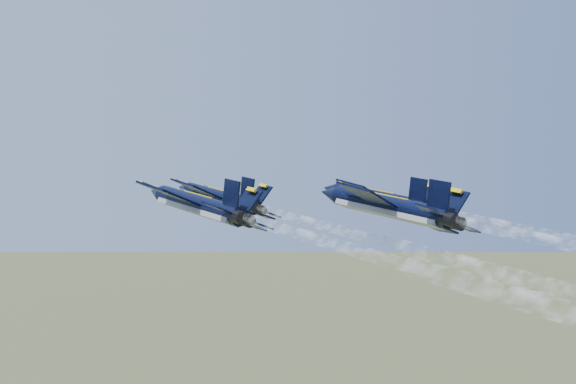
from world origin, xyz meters
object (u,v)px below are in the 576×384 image
object	(u,v)px
jet_left	(197,205)
jet_lead	(218,198)
jet_right	(377,199)
jet_slot	(387,207)

from	to	relation	value
jet_left	jet_lead	bearing A→B (deg)	50.29
jet_right	jet_slot	bearing A→B (deg)	-131.39
jet_slot	jet_left	bearing A→B (deg)	131.05
jet_lead	jet_left	world-z (taller)	same
jet_left	jet_slot	bearing A→B (deg)	-48.95
jet_left	jet_right	xyz separation A→B (m)	(23.62, 7.06, 0.00)
jet_left	jet_slot	distance (m)	19.23
jet_right	jet_slot	distance (m)	18.17
jet_lead	jet_left	bearing A→B (deg)	-129.71
jet_right	jet_left	bearing A→B (deg)	177.99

